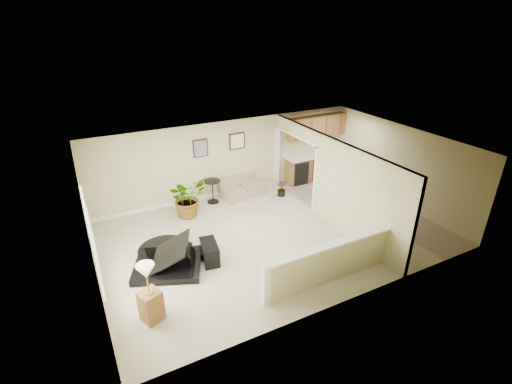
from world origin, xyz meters
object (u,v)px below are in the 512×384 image
piano_bench (209,252)px  loveseat (242,186)px  piano (163,243)px  lamp_stand (150,297)px  small_plant (281,190)px  accent_table (212,188)px  palm_plant (187,198)px

piano_bench → loveseat: bearing=52.8°
piano → lamp_stand: 1.77m
piano_bench → small_plant: small_plant is taller
loveseat → accent_table: size_ratio=2.04×
small_plant → piano: bearing=-155.7°
piano → palm_plant: bearing=81.2°
accent_table → palm_plant: palm_plant is taller
piano_bench → small_plant: size_ratio=1.49×
piano → small_plant: (4.47, 2.02, -0.40)m
loveseat → accent_table: 1.09m
piano_bench → accent_table: size_ratio=0.98×
small_plant → accent_table: bearing=165.0°
piano → loveseat: piano is taller
piano → piano_bench: bearing=4.5°
loveseat → lamp_stand: 5.91m
loveseat → accent_table: (-1.07, -0.10, 0.18)m
piano_bench → accent_table: (1.23, 2.94, 0.24)m
piano_bench → loveseat: 3.81m
piano → palm_plant: piano is taller
piano → piano_bench: size_ratio=2.95×
lamp_stand → piano: bearing=67.4°
piano → accent_table: size_ratio=2.89×
lamp_stand → small_plant: bearing=35.3°
loveseat → lamp_stand: (-4.01, -4.33, 0.24)m
loveseat → small_plant: loveseat is taller
loveseat → small_plant: size_ratio=3.10×
piano_bench → lamp_stand: bearing=-142.7°
palm_plant → small_plant: size_ratio=2.74×
small_plant → loveseat: bearing=148.9°
loveseat → accent_table: bearing=175.8°
palm_plant → small_plant: bearing=-1.7°
piano → accent_table: bearing=71.6°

